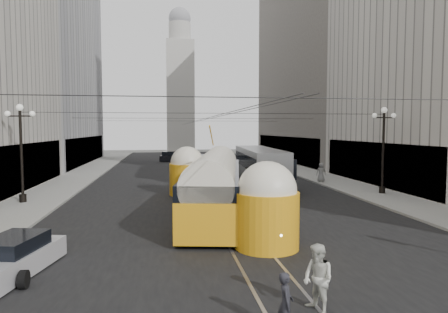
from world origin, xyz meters
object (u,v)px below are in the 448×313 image
object	(u,v)px
sedan_silver	(14,257)
pedestrian_crossing_a	(286,303)
pedestrian_sidewalk_right	(321,172)
city_bus	(259,165)
pedestrian_crossing_b	(318,279)
streetcar	(216,183)

from	to	relation	value
sedan_silver	pedestrian_crossing_a	world-z (taller)	pedestrian_crossing_a
pedestrian_sidewalk_right	city_bus	bearing A→B (deg)	24.89
sedan_silver	city_bus	bearing A→B (deg)	55.92
sedan_silver	pedestrian_crossing_a	size ratio (longest dim) A/B	2.87
city_bus	pedestrian_crossing_b	world-z (taller)	city_bus
city_bus	sedan_silver	bearing A→B (deg)	-124.08
streetcar	pedestrian_crossing_b	size ratio (longest dim) A/B	8.85
pedestrian_crossing_b	sedan_silver	bearing A→B (deg)	-134.49
streetcar	pedestrian_crossing_a	xyz separation A→B (m)	(-0.03, -13.74, -1.03)
sedan_silver	pedestrian_crossing_b	xyz separation A→B (m)	(9.13, -4.24, 0.34)
pedestrian_crossing_b	pedestrian_sidewalk_right	world-z (taller)	pedestrian_sidewalk_right
city_bus	pedestrian_crossing_b	size ratio (longest dim) A/B	6.87
pedestrian_crossing_a	pedestrian_crossing_b	distance (m)	1.54
streetcar	pedestrian_crossing_b	bearing A→B (deg)	-84.83
city_bus	pedestrian_sidewalk_right	bearing A→B (deg)	3.35
streetcar	sedan_silver	size ratio (longest dim) A/B	3.77
city_bus	pedestrian_sidewalk_right	xyz separation A→B (m)	(5.77, 0.34, -0.74)
pedestrian_crossing_b	city_bus	bearing A→B (deg)	150.72
sedan_silver	pedestrian_sidewalk_right	size ratio (longest dim) A/B	2.51
sedan_silver	pedestrian_crossing_b	bearing A→B (deg)	-24.93
pedestrian_crossing_a	streetcar	bearing A→B (deg)	10.48
pedestrian_crossing_a	pedestrian_sidewalk_right	distance (m)	27.38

